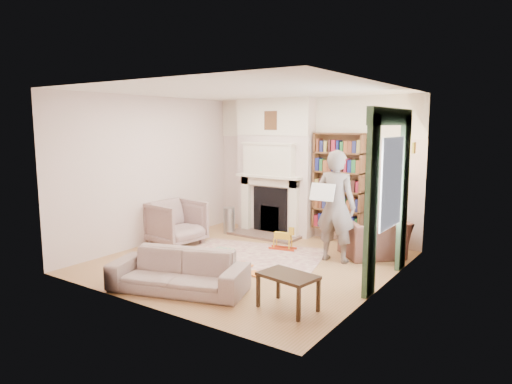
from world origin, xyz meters
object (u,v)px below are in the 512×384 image
Objects in this scene: armchair_reading at (373,238)px; paraffin_heater at (229,220)px; sofa at (178,271)px; rocking_horse at (283,238)px; coffee_table at (288,292)px; armchair_left at (176,223)px; bookcase at (338,182)px; man_reading at (336,206)px.

armchair_reading reaches higher than paraffin_heater.
sofa is 2.59m from rocking_horse.
armchair_reading is at bearing 97.48° from coffee_table.
coffee_table is (1.57, 0.29, -0.05)m from sofa.
coffee_table is 1.43× the size of rocking_horse.
coffee_table reaches higher than rocking_horse.
bookcase is at bearing -45.11° from armchair_left.
bookcase is 1.59m from rocking_horse.
sofa is 3.38m from paraffin_heater.
bookcase reaches higher than man_reading.
rocking_horse is at bearing -27.47° from armchair_reading.
paraffin_heater is at bearing -14.35° from man_reading.
rocking_horse is (-1.45, 2.29, -0.01)m from coffee_table.
sofa reaches higher than rocking_horse.
paraffin_heater is 1.66m from rocking_horse.
coffee_table is (3.33, -1.49, -0.19)m from armchair_left.
coffee_table is (-0.07, -2.79, -0.11)m from armchair_reading.
armchair_reading reaches higher than rocking_horse.
bookcase reaches higher than paraffin_heater.
sofa is 1.60m from coffee_table.
paraffin_heater is at bearing 98.01° from sofa.
bookcase is at bearing -79.40° from armchair_reading.
armchair_left reaches higher than coffee_table.
man_reading reaches higher than paraffin_heater.
armchair_left is at bearing 116.95° from sofa.
man_reading is 1.29m from rocking_horse.
armchair_reading is at bearing 0.66° from paraffin_heater.
bookcase is at bearing 113.58° from coffee_table.
man_reading is (2.95, 0.70, 0.52)m from armchair_left.
armchair_reading is at bearing 44.23° from sofa.
rocking_horse is (-0.55, -1.15, -0.96)m from bookcase.
coffee_table is at bearing -107.90° from armchair_left.
bookcase is 3.90m from sofa.
bookcase is 0.98× the size of sofa.
man_reading is (1.20, 2.48, 0.66)m from sofa.
armchair_reading is at bearing -33.70° from bookcase.
armchair_reading is at bearing 6.63° from rocking_horse.
armchair_reading is 0.54× the size of man_reading.
bookcase is 3.68m from coffee_table.
bookcase is 3.21m from armchair_left.
armchair_left is 2.06m from rocking_horse.
sofa is 2.83m from man_reading.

